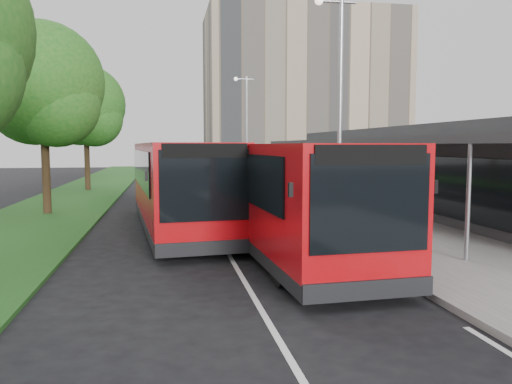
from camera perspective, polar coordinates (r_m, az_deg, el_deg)
ground at (r=14.98m, az=-3.40°, el=-6.71°), size 120.00×120.00×0.00m
pavement at (r=35.53m, az=2.33°, el=0.41°), size 5.00×80.00×0.15m
grass_verge at (r=35.07m, az=-18.88°, el=0.03°), size 5.00×80.00×0.10m
lane_centre_line at (r=29.76m, az=-6.88°, el=-0.71°), size 0.12×70.00×0.01m
kerb_dashes at (r=34.06m, az=-1.74°, el=0.09°), size 0.12×56.00×0.01m
office_block at (r=58.99m, az=5.33°, el=11.04°), size 22.00×12.00×18.00m
station_building at (r=25.85m, az=18.91°, el=2.65°), size 7.70×26.00×4.00m
tree_mid at (r=24.29m, az=-23.19°, el=10.58°), size 5.32×5.32×8.55m
tree_far at (r=36.06m, az=-18.91°, el=8.85°), size 5.31×5.31×8.53m
lamp_post_near at (r=17.62m, az=9.33°, el=10.46°), size 1.44×0.28×8.00m
lamp_post_far at (r=37.04m, az=-1.20°, el=7.81°), size 1.44×0.28×8.00m
bus_main at (r=14.66m, az=3.34°, el=-0.55°), size 3.40×11.31×3.17m
bus_second at (r=18.62m, az=-8.81°, el=0.72°), size 3.95×11.53×3.21m
litter_bin at (r=26.31m, az=4.50°, el=-0.24°), size 0.57×0.57×0.84m
bollard at (r=32.09m, az=1.80°, el=0.85°), size 0.17×0.17×0.93m
car_near at (r=51.78m, az=-5.76°, el=2.44°), size 2.13×3.31×1.05m
car_far at (r=59.28m, az=-9.91°, el=2.84°), size 2.56×3.95×1.23m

